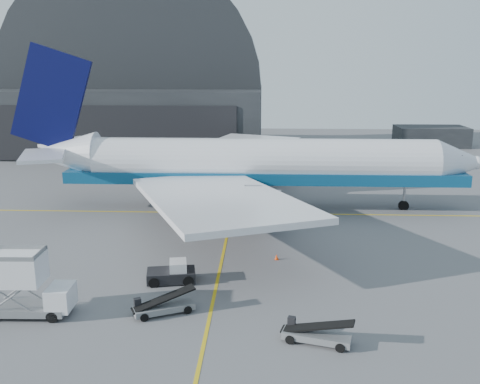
{
  "coord_description": "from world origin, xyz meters",
  "views": [
    {
      "loc": [
        3.56,
        -39.12,
        17.01
      ],
      "look_at": [
        1.3,
        11.88,
        4.5
      ],
      "focal_mm": 40.0,
      "sensor_mm": 36.0,
      "label": 1
    }
  ],
  "objects_px": {
    "belt_loader_b": "(316,334)",
    "catering_truck": "(21,285)",
    "pushback_tug": "(173,274)",
    "belt_loader_a": "(163,306)",
    "airliner": "(245,163)"
  },
  "relations": [
    {
      "from": "belt_loader_b",
      "to": "pushback_tug",
      "type": "bearing_deg",
      "value": 155.12
    },
    {
      "from": "airliner",
      "to": "catering_truck",
      "type": "height_order",
      "value": "airliner"
    },
    {
      "from": "airliner",
      "to": "belt_loader_a",
      "type": "distance_m",
      "value": 28.49
    },
    {
      "from": "catering_truck",
      "to": "pushback_tug",
      "type": "relative_size",
      "value": 1.58
    },
    {
      "from": "airliner",
      "to": "belt_loader_b",
      "type": "height_order",
      "value": "airliner"
    },
    {
      "from": "airliner",
      "to": "pushback_tug",
      "type": "height_order",
      "value": "airliner"
    },
    {
      "from": "airliner",
      "to": "belt_loader_a",
      "type": "height_order",
      "value": "airliner"
    },
    {
      "from": "airliner",
      "to": "catering_truck",
      "type": "xyz_separation_m",
      "value": [
        -14.22,
        -28.33,
        -3.18
      ]
    },
    {
      "from": "airliner",
      "to": "belt_loader_a",
      "type": "xyz_separation_m",
      "value": [
        -4.68,
        -27.68,
        -4.87
      ]
    },
    {
      "from": "pushback_tug",
      "to": "belt_loader_b",
      "type": "distance_m",
      "value": 13.82
    },
    {
      "from": "catering_truck",
      "to": "pushback_tug",
      "type": "xyz_separation_m",
      "value": [
        9.28,
        6.17,
        -1.56
      ]
    },
    {
      "from": "pushback_tug",
      "to": "belt_loader_a",
      "type": "relative_size",
      "value": 0.92
    },
    {
      "from": "belt_loader_b",
      "to": "belt_loader_a",
      "type": "bearing_deg",
      "value": 176.98
    },
    {
      "from": "belt_loader_b",
      "to": "catering_truck",
      "type": "bearing_deg",
      "value": -172.37
    },
    {
      "from": "catering_truck",
      "to": "belt_loader_b",
      "type": "distance_m",
      "value": 20.03
    }
  ]
}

